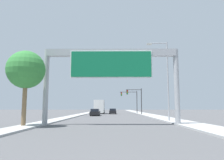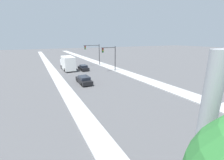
% 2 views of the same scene
% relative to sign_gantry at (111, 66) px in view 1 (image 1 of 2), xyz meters
% --- Properties ---
extents(sidewalk_right, '(3.00, 120.00, 0.15)m').
position_rel_sign_gantry_xyz_m(sidewalk_right, '(7.75, 42.12, -5.72)').
color(sidewalk_right, '#A8A8A8').
rests_on(sidewalk_right, ground).
extents(median_strip_left, '(2.00, 120.00, 0.15)m').
position_rel_sign_gantry_xyz_m(median_strip_left, '(-7.25, 42.12, -5.72)').
color(median_strip_left, '#A8A8A8').
rests_on(median_strip_left, ground).
extents(sign_gantry, '(13.41, 0.73, 7.50)m').
position_rel_sign_gantry_xyz_m(sign_gantry, '(0.00, 0.00, 0.00)').
color(sign_gantry, '#9EA0A5').
rests_on(sign_gantry, ground).
extents(car_mid_right, '(1.80, 4.80, 1.39)m').
position_rel_sign_gantry_xyz_m(car_mid_right, '(-3.50, 23.05, -5.14)').
color(car_mid_right, black).
rests_on(car_mid_right, ground).
extents(car_far_center, '(1.76, 4.47, 1.37)m').
position_rel_sign_gantry_xyz_m(car_far_center, '(0.00, 34.73, -5.15)').
color(car_far_center, black).
rests_on(car_far_center, ground).
extents(truck_box_primary, '(2.49, 7.73, 3.54)m').
position_rel_sign_gantry_xyz_m(truck_box_primary, '(-3.50, 36.61, -4.01)').
color(truck_box_primary, white).
rests_on(truck_box_primary, ground).
extents(traffic_light_near_intersection, '(3.70, 0.32, 6.10)m').
position_rel_sign_gantry_xyz_m(traffic_light_near_intersection, '(5.60, 30.11, -1.73)').
color(traffic_light_near_intersection, '#2D2D30').
rests_on(traffic_light_near_intersection, ground).
extents(traffic_light_mid_block, '(4.82, 0.32, 6.25)m').
position_rel_sign_gantry_xyz_m(traffic_light_mid_block, '(5.22, 40.11, -1.55)').
color(traffic_light_mid_block, '#2D2D30').
rests_on(traffic_light_mid_block, ground).
extents(palm_tree_foreground, '(3.40, 3.40, 6.78)m').
position_rel_sign_gantry_xyz_m(palm_tree_foreground, '(-7.64, -2.02, -0.76)').
color(palm_tree_foreground, brown).
rests_on(palm_tree_foreground, ground).
extents(street_lamp_right, '(2.57, 0.28, 9.76)m').
position_rel_sign_gantry_xyz_m(street_lamp_right, '(6.57, 5.09, -0.12)').
color(street_lamp_right, '#9EA0A5').
rests_on(street_lamp_right, ground).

